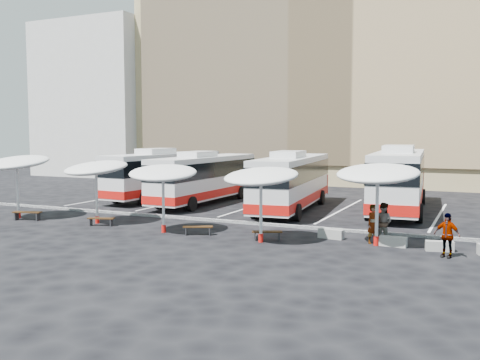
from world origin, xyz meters
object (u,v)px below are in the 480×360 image
at_px(sunshade_1, 96,168).
at_px(sunshade_3, 261,177).
at_px(passenger_2, 447,235).
at_px(bus_1, 205,177).
at_px(wood_bench_1, 101,220).
at_px(sunshade_0, 17,163).
at_px(conc_bench_0, 331,234).
at_px(wood_bench_3, 267,233).
at_px(bus_0, 164,173).
at_px(sunshade_4, 378,174).
at_px(bus_3, 399,177).
at_px(wood_bench_0, 27,214).
at_px(passenger_0, 374,224).
at_px(sunshade_2, 163,173).
at_px(passenger_1, 383,222).
at_px(conc_bench_2, 440,246).
at_px(conc_bench_1, 393,241).
at_px(wood_bench_2, 198,228).
at_px(bus_2, 292,180).

height_order(sunshade_1, sunshade_3, sunshade_1).
distance_m(sunshade_1, passenger_2, 18.45).
height_order(bus_1, wood_bench_1, bus_1).
relative_size(sunshade_0, conc_bench_0, 3.19).
bearing_deg(bus_1, passenger_2, -31.28).
height_order(wood_bench_1, wood_bench_3, wood_bench_1).
bearing_deg(conc_bench_0, sunshade_0, -174.47).
relative_size(bus_0, sunshade_3, 3.16).
xyz_separation_m(sunshade_4, wood_bench_3, (-4.89, -0.96, -2.90)).
distance_m(bus_3, wood_bench_0, 22.95).
height_order(wood_bench_3, passenger_0, passenger_0).
xyz_separation_m(sunshade_2, wood_bench_0, (-9.30, -0.06, -2.63)).
height_order(bus_3, passenger_1, bus_3).
height_order(bus_0, sunshade_0, bus_0).
xyz_separation_m(sunshade_1, passenger_0, (15.09, 0.94, -2.19)).
relative_size(sunshade_3, wood_bench_3, 2.70).
bearing_deg(sunshade_4, bus_3, 93.67).
bearing_deg(sunshade_1, bus_3, 39.40).
relative_size(bus_0, bus_1, 1.04).
xyz_separation_m(sunshade_3, conc_bench_2, (7.65, 1.51, -2.83)).
bearing_deg(passenger_1, bus_3, -71.63).
relative_size(sunshade_4, passenger_1, 2.15).
height_order(conc_bench_1, passenger_2, passenger_2).
height_order(sunshade_2, sunshade_4, sunshade_4).
xyz_separation_m(bus_3, wood_bench_3, (-4.16, -12.37, -1.86)).
relative_size(wood_bench_0, conc_bench_0, 1.41).
xyz_separation_m(conc_bench_1, passenger_0, (-0.92, 0.26, 0.68)).
height_order(bus_3, sunshade_1, bus_3).
distance_m(conc_bench_1, conc_bench_2, 1.96).
height_order(wood_bench_3, conc_bench_2, wood_bench_3).
bearing_deg(passenger_1, sunshade_4, 95.50).
relative_size(sunshade_4, passenger_2, 2.19).
bearing_deg(sunshade_1, conc_bench_0, 5.55).
relative_size(conc_bench_0, passenger_0, 0.68).
xyz_separation_m(wood_bench_2, passenger_0, (8.27, 1.59, 0.55)).
bearing_deg(sunshade_1, passenger_2, -1.82).
bearing_deg(bus_2, wood_bench_3, -83.28).
distance_m(wood_bench_2, passenger_1, 8.87).
relative_size(sunshade_3, conc_bench_0, 3.23).
bearing_deg(sunshade_3, sunshade_2, 178.27).
distance_m(bus_2, conc_bench_2, 13.24).
height_order(wood_bench_0, passenger_0, passenger_0).
distance_m(sunshade_2, wood_bench_1, 4.97).
xyz_separation_m(sunshade_3, conc_bench_1, (5.69, 1.64, -2.83)).
distance_m(wood_bench_0, passenger_1, 19.95).
bearing_deg(bus_3, sunshade_1, -145.66).
xyz_separation_m(bus_2, wood_bench_3, (2.18, -9.73, -1.66)).
relative_size(bus_1, wood_bench_2, 7.97).
height_order(bus_0, bus_1, bus_0).
distance_m(wood_bench_3, passenger_2, 7.93).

